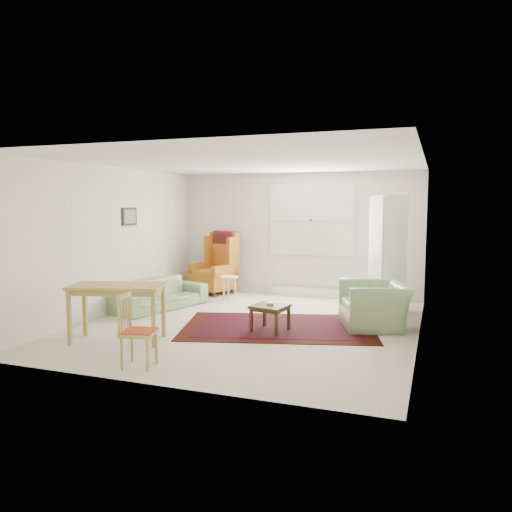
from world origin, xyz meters
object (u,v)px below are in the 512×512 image
(coffee_table, at_px, (270,318))
(desk_chair, at_px, (139,331))
(stool, at_px, (229,288))
(cabinet, at_px, (388,254))
(armchair, at_px, (374,301))
(sofa, at_px, (159,288))
(desk, at_px, (118,313))
(wingback_chair, at_px, (214,263))

(coffee_table, height_order, desk_chair, desk_chair)
(stool, xyz_separation_m, cabinet, (2.99, -0.01, 0.77))
(armchair, bearing_deg, sofa, -111.26)
(sofa, xyz_separation_m, desk, (0.59, -2.06, 0.02))
(sofa, bearing_deg, desk, -147.35)
(coffee_table, distance_m, stool, 2.52)
(desk_chair, bearing_deg, sofa, 14.80)
(armchair, relative_size, coffee_table, 2.16)
(wingback_chair, xyz_separation_m, coffee_table, (2.08, -2.52, -0.45))
(armchair, bearing_deg, coffee_table, -81.30)
(desk_chair, bearing_deg, coffee_table, -36.18)
(sofa, xyz_separation_m, coffee_table, (2.38, -0.85, -0.17))
(sofa, bearing_deg, wingback_chair, 6.55)
(sofa, bearing_deg, desk_chair, -136.36)
(cabinet, xyz_separation_m, desk_chair, (-2.38, -4.04, -0.59))
(wingback_chair, distance_m, coffee_table, 3.30)
(stool, distance_m, desk_chair, 4.10)
(stool, relative_size, cabinet, 0.24)
(desk, bearing_deg, desk_chair, -43.33)
(desk_chair, bearing_deg, stool, -3.66)
(wingback_chair, bearing_deg, armchair, -6.82)
(sofa, height_order, desk, desk)
(wingback_chair, relative_size, cabinet, 0.65)
(armchair, xyz_separation_m, stool, (-2.93, 1.23, -0.17))
(sofa, bearing_deg, stool, -19.96)
(coffee_table, relative_size, desk_chair, 0.58)
(wingback_chair, distance_m, desk, 3.75)
(wingback_chair, bearing_deg, coffee_table, -30.78)
(sofa, distance_m, desk, 2.14)
(sofa, height_order, wingback_chair, wingback_chair)
(armchair, height_order, coffee_table, armchair)
(desk_chair, bearing_deg, wingback_chair, 2.23)
(coffee_table, xyz_separation_m, desk_chair, (-0.91, -2.04, 0.22))
(armchair, distance_m, stool, 3.18)
(stool, height_order, desk, desk)
(sofa, xyz_separation_m, wingback_chair, (0.30, 1.67, 0.29))
(sofa, distance_m, coffee_table, 2.53)
(sofa, distance_m, cabinet, 4.07)
(armchair, bearing_deg, cabinet, 156.64)
(coffee_table, distance_m, desk, 2.17)
(wingback_chair, relative_size, stool, 2.74)
(wingback_chair, height_order, desk_chair, wingback_chair)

